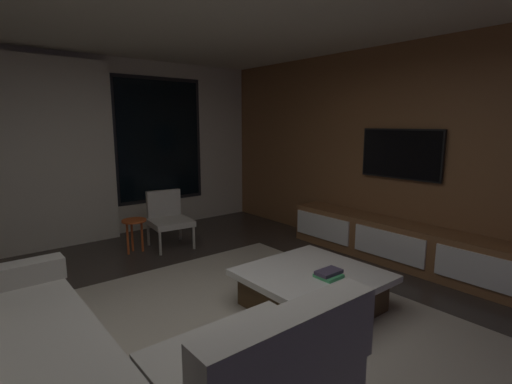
# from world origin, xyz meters

# --- Properties ---
(floor) EXTENTS (9.20, 9.20, 0.00)m
(floor) POSITION_xyz_m (0.00, 0.00, 0.00)
(floor) COLOR #332B26
(back_wall_with_window) EXTENTS (6.60, 0.30, 2.70)m
(back_wall_with_window) POSITION_xyz_m (-0.06, 3.62, 1.34)
(back_wall_with_window) COLOR beige
(back_wall_with_window) RESTS_ON floor
(media_wall) EXTENTS (0.12, 7.80, 2.70)m
(media_wall) POSITION_xyz_m (3.06, 0.00, 1.35)
(media_wall) COLOR brown
(media_wall) RESTS_ON floor
(area_rug) EXTENTS (3.20, 3.80, 0.01)m
(area_rug) POSITION_xyz_m (0.35, -0.10, 0.01)
(area_rug) COLOR #ADA391
(area_rug) RESTS_ON floor
(sectional_couch) EXTENTS (1.98, 2.50, 0.82)m
(sectional_couch) POSITION_xyz_m (-0.97, -0.17, 0.29)
(sectional_couch) COLOR gray
(sectional_couch) RESTS_ON floor
(coffee_table) EXTENTS (1.16, 1.16, 0.36)m
(coffee_table) POSITION_xyz_m (1.08, -0.03, 0.19)
(coffee_table) COLOR #432E1A
(coffee_table) RESTS_ON floor
(book_stack_on_coffee_table) EXTENTS (0.24, 0.20, 0.06)m
(book_stack_on_coffee_table) POSITION_xyz_m (1.10, -0.20, 0.39)
(book_stack_on_coffee_table) COLOR #49BA6F
(book_stack_on_coffee_table) RESTS_ON coffee_table
(accent_chair_near_window) EXTENTS (0.60, 0.62, 0.78)m
(accent_chair_near_window) POSITION_xyz_m (0.90, 2.56, 0.43)
(accent_chair_near_window) COLOR #B2ADA0
(accent_chair_near_window) RESTS_ON floor
(side_stool) EXTENTS (0.32, 0.32, 0.46)m
(side_stool) POSITION_xyz_m (0.40, 2.56, 0.37)
(side_stool) COLOR #BF4C1E
(side_stool) RESTS_ON floor
(media_console) EXTENTS (0.46, 3.10, 0.52)m
(media_console) POSITION_xyz_m (2.77, 0.05, 0.25)
(media_console) COLOR brown
(media_console) RESTS_ON floor
(mounted_tv) EXTENTS (0.05, 1.07, 0.62)m
(mounted_tv) POSITION_xyz_m (2.95, 0.25, 1.35)
(mounted_tv) COLOR black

